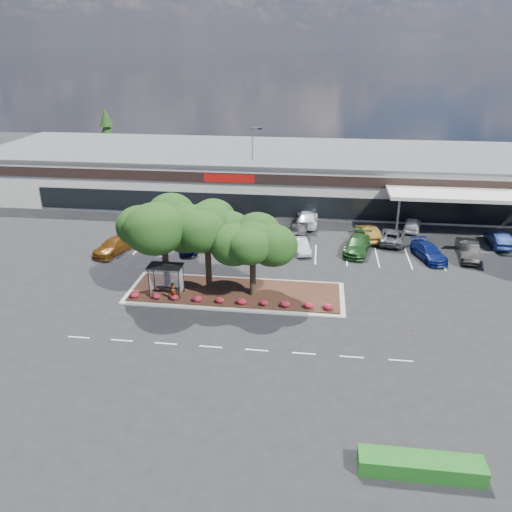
# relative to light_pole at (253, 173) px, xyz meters

# --- Properties ---
(ground) EXTENTS (160.00, 160.00, 0.00)m
(ground) POSITION_rel_light_pole_xyz_m (3.71, -27.96, -4.51)
(ground) COLOR black
(ground) RESTS_ON ground
(retail_store) EXTENTS (80.40, 25.20, 6.25)m
(retail_store) POSITION_rel_light_pole_xyz_m (3.77, 5.95, -1.35)
(retail_store) COLOR silver
(retail_store) RESTS_ON ground
(landscape_island) EXTENTS (18.00, 6.00, 0.26)m
(landscape_island) POSITION_rel_light_pole_xyz_m (1.71, -23.96, -4.38)
(landscape_island) COLOR #9C9C97
(landscape_island) RESTS_ON ground
(lane_markings) EXTENTS (33.12, 20.06, 0.01)m
(lane_markings) POSITION_rel_light_pole_xyz_m (3.57, -17.54, -4.50)
(lane_markings) COLOR silver
(lane_markings) RESTS_ON ground
(shrub_row) EXTENTS (17.00, 0.80, 0.50)m
(shrub_row) POSITION_rel_light_pole_xyz_m (1.71, -26.06, -4.00)
(shrub_row) COLOR maroon
(shrub_row) RESTS_ON landscape_island
(bus_shelter) EXTENTS (2.75, 1.55, 2.59)m
(bus_shelter) POSITION_rel_light_pole_xyz_m (-3.79, -25.01, -2.20)
(bus_shelter) COLOR black
(bus_shelter) RESTS_ON landscape_island
(island_tree_west) EXTENTS (7.20, 7.20, 7.89)m
(island_tree_west) POSITION_rel_light_pole_xyz_m (-4.29, -23.46, -0.30)
(island_tree_west) COLOR #18380D
(island_tree_west) RESTS_ON landscape_island
(island_tree_mid) EXTENTS (6.60, 6.60, 7.32)m
(island_tree_mid) POSITION_rel_light_pole_xyz_m (-0.79, -22.76, -0.59)
(island_tree_mid) COLOR #18380D
(island_tree_mid) RESTS_ON landscape_island
(island_tree_east) EXTENTS (5.80, 5.80, 6.50)m
(island_tree_east) POSITION_rel_light_pole_xyz_m (3.21, -24.26, -1.00)
(island_tree_east) COLOR #18380D
(island_tree_east) RESTS_ON landscape_island
(hedge_south_east) EXTENTS (6.00, 1.30, 0.90)m
(hedge_south_east) POSITION_rel_light_pole_xyz_m (13.71, -41.46, -4.06)
(hedge_south_east) COLOR #145515
(hedge_south_east) RESTS_ON ground
(conifer_north_west) EXTENTS (4.40, 4.40, 10.00)m
(conifer_north_west) POSITION_rel_light_pole_xyz_m (-26.29, 18.04, 0.49)
(conifer_north_west) COLOR #18380D
(conifer_north_west) RESTS_ON ground
(person_waiting) EXTENTS (0.65, 0.53, 1.53)m
(person_waiting) POSITION_rel_light_pole_xyz_m (-3.01, -25.99, -3.48)
(person_waiting) COLOR #594C47
(person_waiting) RESTS_ON landscape_island
(light_pole) EXTENTS (1.39, 0.85, 10.15)m
(light_pole) POSITION_rel_light_pole_xyz_m (0.00, 0.00, 0.00)
(light_pole) COLOR #9C9C97
(light_pole) RESTS_ON ground
(survey_stake) EXTENTS (0.08, 0.14, 1.10)m
(survey_stake) POSITION_rel_light_pole_xyz_m (15.01, -29.67, -3.80)
(survey_stake) COLOR tan
(survey_stake) RESTS_ON ground
(car_0) EXTENTS (3.48, 5.43, 1.46)m
(car_0) POSITION_rel_light_pole_xyz_m (-11.83, -16.61, -3.78)
(car_0) COLOR brown
(car_0) RESTS_ON ground
(car_1) EXTENTS (3.41, 5.20, 1.64)m
(car_1) POSITION_rel_light_pole_xyz_m (-4.81, -14.74, -3.69)
(car_1) COLOR #151458
(car_1) RESTS_ON ground
(car_2) EXTENTS (1.99, 4.77, 1.53)m
(car_2) POSITION_rel_light_pole_xyz_m (-0.42, -14.00, -3.74)
(car_2) COLOR navy
(car_2) RESTS_ON ground
(car_3) EXTENTS (4.23, 6.03, 1.62)m
(car_3) POSITION_rel_light_pole_xyz_m (2.49, -13.48, -3.70)
(car_3) COLOR slate
(car_3) RESTS_ON ground
(car_5) EXTENTS (2.37, 4.24, 1.32)m
(car_5) POSITION_rel_light_pole_xyz_m (6.67, -13.96, -3.85)
(car_5) COLOR #AAADB6
(car_5) RESTS_ON ground
(car_6) EXTENTS (3.48, 5.94, 1.62)m
(car_6) POSITION_rel_light_pole_xyz_m (12.35, -13.34, -3.70)
(car_6) COLOR #204D1E
(car_6) RESTS_ON ground
(car_7) EXTENTS (3.45, 5.39, 1.45)m
(car_7) POSITION_rel_light_pole_xyz_m (19.05, -14.21, -3.78)
(car_7) COLOR navy
(car_7) RESTS_ON ground
(car_8) EXTENTS (2.36, 5.30, 1.69)m
(car_8) POSITION_rel_light_pole_xyz_m (22.84, -13.58, -3.66)
(car_8) COLOR black
(car_8) RESTS_ON ground
(car_10) EXTENTS (2.75, 5.10, 1.65)m
(car_10) POSITION_rel_light_pole_xyz_m (-2.04, -6.96, -3.68)
(car_10) COLOR brown
(car_10) RESTS_ON ground
(car_11) EXTENTS (4.36, 6.15, 1.56)m
(car_11) POSITION_rel_light_pole_xyz_m (1.04, -9.32, -3.73)
(car_11) COLOR #14451A
(car_11) RESTS_ON ground
(car_12) EXTENTS (1.79, 4.80, 1.57)m
(car_12) POSITION_rel_light_pole_xyz_m (6.39, -9.61, -3.72)
(car_12) COLOR black
(car_12) RESTS_ON ground
(car_13) EXTENTS (2.40, 5.72, 1.65)m
(car_13) POSITION_rel_light_pole_xyz_m (7.06, -5.76, -3.68)
(car_13) COLOR white
(car_13) RESTS_ON ground
(car_14) EXTENTS (2.64, 4.93, 1.54)m
(car_14) POSITION_rel_light_pole_xyz_m (13.61, -9.73, -3.74)
(car_14) COLOR brown
(car_14) RESTS_ON ground
(car_15) EXTENTS (3.25, 5.41, 1.40)m
(car_15) POSITION_rel_light_pole_xyz_m (16.10, -10.26, -3.81)
(car_15) COLOR #505056
(car_15) RESTS_ON ground
(car_16) EXTENTS (2.70, 4.54, 1.45)m
(car_16) POSITION_rel_light_pole_xyz_m (18.79, -6.07, -3.78)
(car_16) COLOR white
(car_16) RESTS_ON ground
(car_17) EXTENTS (1.63, 4.63, 1.52)m
(car_17) POSITION_rel_light_pole_xyz_m (26.81, -9.86, -3.75)
(car_17) COLOR navy
(car_17) RESTS_ON ground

